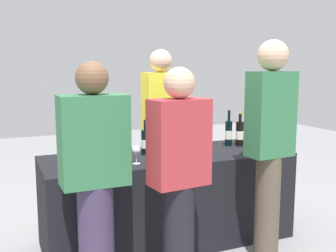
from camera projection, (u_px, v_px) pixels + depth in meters
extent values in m
plane|color=gray|center=(168.00, 239.00, 3.60)|extent=(12.00, 12.00, 0.00)
cube|color=black|center=(168.00, 198.00, 3.54)|extent=(2.14, 0.79, 0.78)
cylinder|color=black|center=(83.00, 146.00, 3.32)|extent=(0.08, 0.08, 0.20)
cylinder|color=black|center=(83.00, 130.00, 3.30)|extent=(0.03, 0.03, 0.07)
cylinder|color=gold|center=(82.00, 125.00, 3.30)|extent=(0.03, 0.03, 0.02)
cylinder|color=silver|center=(83.00, 148.00, 3.32)|extent=(0.08, 0.08, 0.07)
cylinder|color=black|center=(111.00, 143.00, 3.44)|extent=(0.08, 0.08, 0.21)
cylinder|color=black|center=(110.00, 127.00, 3.42)|extent=(0.03, 0.03, 0.07)
cylinder|color=maroon|center=(110.00, 122.00, 3.41)|extent=(0.03, 0.03, 0.02)
cylinder|color=silver|center=(111.00, 145.00, 3.44)|extent=(0.08, 0.08, 0.07)
cylinder|color=black|center=(145.00, 142.00, 3.46)|extent=(0.07, 0.07, 0.21)
cylinder|color=black|center=(145.00, 126.00, 3.44)|extent=(0.03, 0.03, 0.07)
cylinder|color=black|center=(145.00, 121.00, 3.44)|extent=(0.03, 0.03, 0.02)
cylinder|color=silver|center=(145.00, 144.00, 3.47)|extent=(0.07, 0.07, 0.07)
cylinder|color=black|center=(168.00, 138.00, 3.60)|extent=(0.07, 0.07, 0.24)
cylinder|color=black|center=(168.00, 120.00, 3.57)|extent=(0.03, 0.03, 0.09)
cylinder|color=gold|center=(168.00, 114.00, 3.57)|extent=(0.03, 0.03, 0.02)
cylinder|color=silver|center=(168.00, 140.00, 3.60)|extent=(0.07, 0.07, 0.08)
cylinder|color=black|center=(194.00, 137.00, 3.69)|extent=(0.07, 0.07, 0.22)
cylinder|color=black|center=(194.00, 122.00, 3.67)|extent=(0.03, 0.03, 0.07)
cylinder|color=black|center=(194.00, 117.00, 3.67)|extent=(0.03, 0.03, 0.02)
cylinder|color=silver|center=(194.00, 139.00, 3.70)|extent=(0.07, 0.07, 0.08)
cylinder|color=black|center=(229.00, 134.00, 3.84)|extent=(0.07, 0.07, 0.24)
cylinder|color=black|center=(229.00, 117.00, 3.82)|extent=(0.03, 0.03, 0.09)
cylinder|color=black|center=(229.00, 111.00, 3.81)|extent=(0.03, 0.03, 0.02)
cylinder|color=silver|center=(229.00, 135.00, 3.85)|extent=(0.07, 0.07, 0.08)
cylinder|color=black|center=(240.00, 134.00, 3.84)|extent=(0.08, 0.08, 0.23)
cylinder|color=black|center=(240.00, 118.00, 3.82)|extent=(0.03, 0.03, 0.08)
cylinder|color=gold|center=(240.00, 113.00, 3.81)|extent=(0.03, 0.03, 0.02)
cylinder|color=silver|center=(240.00, 135.00, 3.85)|extent=(0.08, 0.08, 0.08)
cylinder|color=silver|center=(136.00, 163.00, 3.15)|extent=(0.06, 0.06, 0.00)
cylinder|color=silver|center=(136.00, 159.00, 3.15)|extent=(0.01, 0.01, 0.07)
sphere|color=silver|center=(136.00, 150.00, 3.14)|extent=(0.07, 0.07, 0.07)
sphere|color=#590C19|center=(136.00, 152.00, 3.14)|extent=(0.04, 0.04, 0.04)
cylinder|color=silver|center=(162.00, 159.00, 3.29)|extent=(0.06, 0.06, 0.00)
cylinder|color=silver|center=(162.00, 155.00, 3.29)|extent=(0.01, 0.01, 0.06)
sphere|color=silver|center=(162.00, 148.00, 3.28)|extent=(0.07, 0.07, 0.07)
sphere|color=#590C19|center=(162.00, 149.00, 3.28)|extent=(0.04, 0.04, 0.04)
cylinder|color=silver|center=(250.00, 151.00, 3.62)|extent=(0.06, 0.06, 0.00)
cylinder|color=silver|center=(250.00, 147.00, 3.62)|extent=(0.01, 0.01, 0.07)
sphere|color=silver|center=(251.00, 139.00, 3.61)|extent=(0.07, 0.07, 0.07)
cylinder|color=silver|center=(72.00, 154.00, 3.15)|extent=(0.20, 0.20, 0.16)
cylinder|color=black|center=(161.00, 175.00, 4.16)|extent=(0.19, 0.19, 0.84)
cube|color=yellow|center=(161.00, 104.00, 4.05)|extent=(0.37, 0.22, 0.63)
sphere|color=#D8AD8C|center=(161.00, 61.00, 3.98)|extent=(0.23, 0.23, 0.23)
cylinder|color=#3F3351|center=(96.00, 241.00, 2.67)|extent=(0.24, 0.24, 0.78)
cube|color=#337247|center=(94.00, 140.00, 2.57)|extent=(0.43, 0.24, 0.58)
sphere|color=brown|center=(92.00, 78.00, 2.51)|extent=(0.21, 0.21, 0.21)
cylinder|color=black|center=(179.00, 239.00, 2.72)|extent=(0.21, 0.21, 0.76)
cube|color=#B23338|center=(179.00, 142.00, 2.62)|extent=(0.41, 0.25, 0.57)
sphere|color=#D8AD8C|center=(179.00, 83.00, 2.56)|extent=(0.21, 0.21, 0.21)
cylinder|color=brown|center=(267.00, 209.00, 3.14)|extent=(0.19, 0.19, 0.86)
cube|color=#337247|center=(271.00, 114.00, 3.02)|extent=(0.37, 0.22, 0.64)
sphere|color=#D8AD8C|center=(273.00, 55.00, 2.96)|extent=(0.23, 0.23, 0.23)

